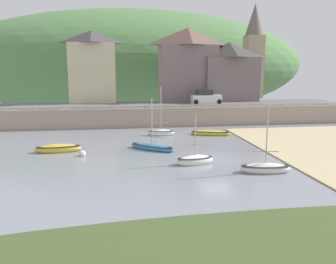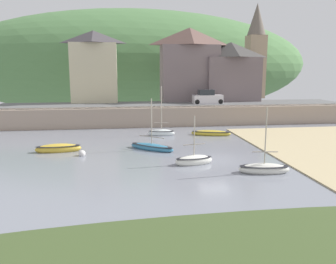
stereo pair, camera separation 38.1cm
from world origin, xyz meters
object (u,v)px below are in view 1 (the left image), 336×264
(waterfront_building_centre, at_px, (188,64))
(mooring_buoy, at_px, (82,154))
(church_with_spire, at_px, (254,50))
(rowboat_small_beached, at_px, (152,147))
(waterfront_building_left, at_px, (93,66))
(dinghy_open_wooden, at_px, (58,149))
(parked_car_near_slipway, at_px, (206,98))
(sailboat_blue_trim, at_px, (210,133))
(waterfront_building_right, at_px, (229,71))
(motorboat_with_cabin, at_px, (161,133))
(sailboat_white_hull, at_px, (265,168))
(sailboat_tall_mast, at_px, (195,160))

(waterfront_building_centre, xyz_separation_m, mooring_buoy, (-13.61, -22.65, -7.69))
(church_with_spire, bearing_deg, rowboat_small_beached, -127.55)
(waterfront_building_left, xyz_separation_m, mooring_buoy, (0.32, -22.65, -7.37))
(church_with_spire, height_order, dinghy_open_wooden, church_with_spire)
(church_with_spire, height_order, parked_car_near_slipway, church_with_spire)
(waterfront_building_left, relative_size, sailboat_blue_trim, 2.25)
(waterfront_building_left, xyz_separation_m, waterfront_building_right, (20.29, 0.00, -0.72))
(waterfront_building_centre, xyz_separation_m, motorboat_with_cabin, (-5.92, -14.59, -7.55))
(waterfront_building_centre, distance_m, sailboat_blue_trim, 17.06)
(sailboat_blue_trim, bearing_deg, waterfront_building_centre, 104.32)
(sailboat_white_hull, xyz_separation_m, dinghy_open_wooden, (-15.45, 8.43, -0.00))
(church_with_spire, xyz_separation_m, sailboat_white_hull, (-12.20, -33.31, -9.92))
(church_with_spire, bearing_deg, mooring_buoy, -133.67)
(waterfront_building_right, height_order, dinghy_open_wooden, waterfront_building_right)
(waterfront_building_left, bearing_deg, mooring_buoy, -89.18)
(waterfront_building_right, distance_m, sailboat_white_hull, 30.78)
(waterfront_building_right, xyz_separation_m, sailboat_blue_trim, (-6.87, -15.25, -6.60))
(church_with_spire, distance_m, sailboat_white_hull, 36.84)
(dinghy_open_wooden, height_order, sailboat_tall_mast, sailboat_tall_mast)
(sailboat_white_hull, bearing_deg, church_with_spire, 76.97)
(rowboat_small_beached, distance_m, parked_car_near_slipway, 19.39)
(waterfront_building_right, relative_size, sailboat_white_hull, 1.80)
(waterfront_building_left, bearing_deg, parked_car_near_slipway, -16.06)
(sailboat_blue_trim, height_order, motorboat_with_cabin, motorboat_with_cabin)
(waterfront_building_left, distance_m, sailboat_blue_trim, 21.59)
(sailboat_white_hull, distance_m, sailboat_tall_mast, 5.26)
(motorboat_with_cabin, bearing_deg, parked_car_near_slipway, 60.41)
(sailboat_blue_trim, bearing_deg, sailboat_tall_mast, -94.63)
(waterfront_building_centre, xyz_separation_m, rowboat_small_beached, (-7.59, -21.26, -7.62))
(church_with_spire, xyz_separation_m, sailboat_blue_trim, (-12.35, -19.25, -9.98))
(waterfront_building_centre, relative_size, dinghy_open_wooden, 2.67)
(sailboat_blue_trim, height_order, dinghy_open_wooden, dinghy_open_wooden)
(waterfront_building_centre, distance_m, rowboat_small_beached, 23.83)
(waterfront_building_centre, bearing_deg, rowboat_small_beached, -109.65)
(waterfront_building_centre, distance_m, church_with_spire, 12.70)
(waterfront_building_left, xyz_separation_m, rowboat_small_beached, (6.34, -21.26, -7.30))
(waterfront_building_left, distance_m, rowboat_small_beached, 23.36)
(motorboat_with_cabin, distance_m, mooring_buoy, 11.13)
(parked_car_near_slipway, bearing_deg, sailboat_blue_trim, -101.88)
(waterfront_building_left, height_order, motorboat_with_cabin, waterfront_building_left)
(sailboat_tall_mast, relative_size, motorboat_with_cabin, 0.71)
(waterfront_building_right, height_order, rowboat_small_beached, waterfront_building_right)
(waterfront_building_right, xyz_separation_m, parked_car_near_slipway, (-4.66, -4.50, -3.62))
(rowboat_small_beached, relative_size, parked_car_near_slipway, 1.17)
(rowboat_small_beached, bearing_deg, parked_car_near_slipway, 100.20)
(waterfront_building_centre, bearing_deg, parked_car_near_slipway, -69.36)
(waterfront_building_right, distance_m, parked_car_near_slipway, 7.42)
(church_with_spire, distance_m, motorboat_with_cabin, 27.54)
(rowboat_small_beached, xyz_separation_m, motorboat_with_cabin, (1.67, 6.67, 0.06))
(rowboat_small_beached, relative_size, sailboat_tall_mast, 1.22)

